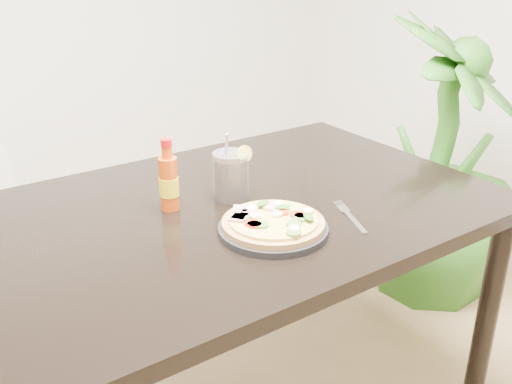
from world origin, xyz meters
TOP-DOWN VIEW (x-y plane):
  - dining_table at (0.14, 0.35)m, footprint 1.40×0.90m
  - plate at (0.14, 0.16)m, footprint 0.26×0.26m
  - pizza at (0.14, 0.16)m, footprint 0.24×0.24m
  - hot_sauce_bottle at (0.00, 0.42)m, footprint 0.06×0.06m
  - cola_cup at (0.17, 0.39)m, footprint 0.10×0.10m
  - fork at (0.35, 0.12)m, footprint 0.08×0.18m
  - houseplant at (1.27, 0.54)m, footprint 0.88×0.88m
  - plant_pot at (1.27, 0.54)m, footprint 0.28×0.28m

SIDE VIEW (x-z plane):
  - plant_pot at x=1.27m, z-range 0.00..0.22m
  - houseplant at x=1.27m, z-range 0.00..1.14m
  - dining_table at x=0.14m, z-range 0.29..1.04m
  - fork at x=0.35m, z-range 0.75..0.76m
  - plate at x=0.14m, z-range 0.75..0.77m
  - pizza at x=0.14m, z-range 0.76..0.79m
  - cola_cup at x=0.17m, z-range 0.72..0.90m
  - hot_sauce_bottle at x=0.00m, z-range 0.73..0.92m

